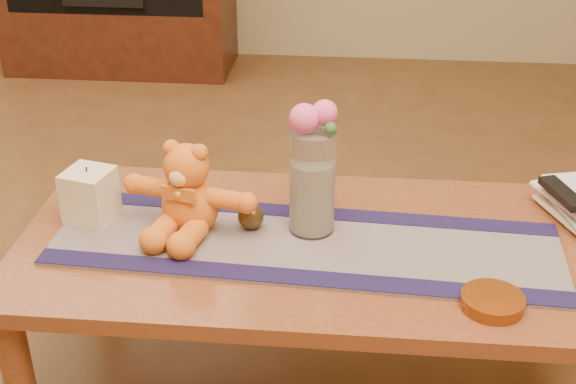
# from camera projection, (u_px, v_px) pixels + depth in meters

# --- Properties ---
(floor) EXTENTS (5.50, 5.50, 0.00)m
(floor) POSITION_uv_depth(u_px,v_px,m) (307.00, 384.00, 2.08)
(floor) COLOR #553218
(floor) RESTS_ON ground
(coffee_table_top) EXTENTS (1.40, 0.70, 0.04)m
(coffee_table_top) POSITION_uv_depth(u_px,v_px,m) (309.00, 248.00, 1.88)
(coffee_table_top) COLOR #622F17
(coffee_table_top) RESTS_ON floor
(table_leg_fl) EXTENTS (0.07, 0.07, 0.41)m
(table_leg_fl) POSITION_uv_depth(u_px,v_px,m) (20.00, 384.00, 1.78)
(table_leg_fl) COLOR #622F17
(table_leg_fl) RESTS_ON floor
(table_leg_bl) EXTENTS (0.07, 0.07, 0.41)m
(table_leg_bl) POSITION_uv_depth(u_px,v_px,m) (98.00, 249.00, 2.29)
(table_leg_bl) COLOR #622F17
(table_leg_bl) RESTS_ON floor
(table_leg_br) EXTENTS (0.07, 0.07, 0.41)m
(table_leg_br) POSITION_uv_depth(u_px,v_px,m) (542.00, 272.00, 2.18)
(table_leg_br) COLOR #622F17
(table_leg_br) RESTS_ON floor
(persian_runner) EXTENTS (1.22, 0.41, 0.01)m
(persian_runner) POSITION_uv_depth(u_px,v_px,m) (305.00, 244.00, 1.84)
(persian_runner) COLOR #181843
(persian_runner) RESTS_ON coffee_table_top
(runner_border_near) EXTENTS (1.20, 0.12, 0.00)m
(runner_border_near) POSITION_uv_depth(u_px,v_px,m) (297.00, 277.00, 1.72)
(runner_border_near) COLOR #181237
(runner_border_near) RESTS_ON persian_runner
(runner_border_far) EXTENTS (1.20, 0.12, 0.00)m
(runner_border_far) POSITION_uv_depth(u_px,v_px,m) (313.00, 212.00, 1.97)
(runner_border_far) COLOR #181237
(runner_border_far) RESTS_ON persian_runner
(teddy_bear) EXTENTS (0.37, 0.33, 0.22)m
(teddy_bear) POSITION_uv_depth(u_px,v_px,m) (189.00, 188.00, 1.85)
(teddy_bear) COLOR orange
(teddy_bear) RESTS_ON persian_runner
(pillar_candle) EXTENTS (0.13, 0.13, 0.13)m
(pillar_candle) POSITION_uv_depth(u_px,v_px,m) (90.00, 195.00, 1.92)
(pillar_candle) COLOR beige
(pillar_candle) RESTS_ON persian_runner
(candle_wick) EXTENTS (0.00, 0.00, 0.01)m
(candle_wick) POSITION_uv_depth(u_px,v_px,m) (86.00, 169.00, 1.88)
(candle_wick) COLOR black
(candle_wick) RESTS_ON pillar_candle
(glass_vase) EXTENTS (0.11, 0.11, 0.26)m
(glass_vase) POSITION_uv_depth(u_px,v_px,m) (312.00, 182.00, 1.84)
(glass_vase) COLOR silver
(glass_vase) RESTS_ON persian_runner
(potpourri_fill) EXTENTS (0.09, 0.09, 0.18)m
(potpourri_fill) POSITION_uv_depth(u_px,v_px,m) (312.00, 196.00, 1.86)
(potpourri_fill) COLOR beige
(potpourri_fill) RESTS_ON glass_vase
(rose_left) EXTENTS (0.07, 0.07, 0.07)m
(rose_left) POSITION_uv_depth(u_px,v_px,m) (304.00, 119.00, 1.75)
(rose_left) COLOR #F05490
(rose_left) RESTS_ON glass_vase
(rose_right) EXTENTS (0.06, 0.06, 0.06)m
(rose_right) POSITION_uv_depth(u_px,v_px,m) (325.00, 113.00, 1.76)
(rose_right) COLOR #F05490
(rose_right) RESTS_ON glass_vase
(blue_flower_back) EXTENTS (0.04, 0.04, 0.04)m
(blue_flower_back) POSITION_uv_depth(u_px,v_px,m) (319.00, 114.00, 1.79)
(blue_flower_back) COLOR #494A9F
(blue_flower_back) RESTS_ON glass_vase
(blue_flower_side) EXTENTS (0.04, 0.04, 0.04)m
(blue_flower_side) POSITION_uv_depth(u_px,v_px,m) (301.00, 119.00, 1.79)
(blue_flower_side) COLOR #494A9F
(blue_flower_side) RESTS_ON glass_vase
(leaf_sprig) EXTENTS (0.03, 0.03, 0.03)m
(leaf_sprig) POSITION_uv_depth(u_px,v_px,m) (330.00, 128.00, 1.75)
(leaf_sprig) COLOR #33662D
(leaf_sprig) RESTS_ON glass_vase
(bronze_ball) EXTENTS (0.08, 0.08, 0.06)m
(bronze_ball) POSITION_uv_depth(u_px,v_px,m) (251.00, 216.00, 1.89)
(bronze_ball) COLOR #4B3819
(bronze_ball) RESTS_ON persian_runner
(book_bottom) EXTENTS (0.24, 0.27, 0.02)m
(book_bottom) POSITION_uv_depth(u_px,v_px,m) (555.00, 218.00, 1.94)
(book_bottom) COLOR #F6DDBE
(book_bottom) RESTS_ON coffee_table_top
(book_lower) EXTENTS (0.21, 0.26, 0.02)m
(book_lower) POSITION_uv_depth(u_px,v_px,m) (559.00, 212.00, 1.93)
(book_lower) COLOR #F6DDBE
(book_lower) RESTS_ON book_bottom
(book_upper) EXTENTS (0.24, 0.27, 0.02)m
(book_upper) POSITION_uv_depth(u_px,v_px,m) (555.00, 204.00, 1.93)
(book_upper) COLOR #F6DDBE
(book_upper) RESTS_ON book_lower
(book_top) EXTENTS (0.22, 0.26, 0.02)m
(book_top) POSITION_uv_depth(u_px,v_px,m) (561.00, 198.00, 1.91)
(book_top) COLOR #F6DDBE
(book_top) RESTS_ON book_upper
(tv_remote) EXTENTS (0.09, 0.17, 0.02)m
(tv_remote) POSITION_uv_depth(u_px,v_px,m) (563.00, 193.00, 1.90)
(tv_remote) COLOR black
(tv_remote) RESTS_ON book_top
(amber_dish) EXTENTS (0.17, 0.17, 0.03)m
(amber_dish) POSITION_uv_depth(u_px,v_px,m) (492.00, 302.00, 1.63)
(amber_dish) COLOR #BF5914
(amber_dish) RESTS_ON coffee_table_top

